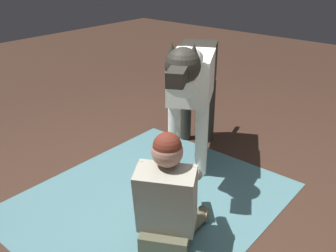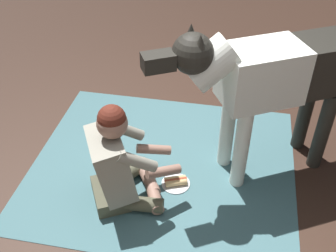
{
  "view_description": "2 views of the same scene",
  "coord_description": "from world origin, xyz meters",
  "views": [
    {
      "loc": [
        2.01,
        1.62,
        1.89
      ],
      "look_at": [
        -0.07,
        -0.13,
        0.62
      ],
      "focal_mm": 39.68,
      "sensor_mm": 36.0,
      "label": 1
    },
    {
      "loc": [
        -0.36,
        2.26,
        2.37
      ],
      "look_at": [
        0.05,
        0.11,
        0.64
      ],
      "focal_mm": 43.83,
      "sensor_mm": 36.0,
      "label": 2
    }
  ],
  "objects": [
    {
      "name": "large_dog",
      "position": [
        -0.59,
        -0.28,
        0.85
      ],
      "size": [
        1.54,
        0.92,
        1.3
      ],
      "color": "silver",
      "rests_on": "ground"
    },
    {
      "name": "area_rug",
      "position": [
        0.14,
        -0.15,
        0.0
      ],
      "size": [
        2.14,
        1.84,
        0.01
      ],
      "primitive_type": "cube",
      "color": "#446C72",
      "rests_on": "ground"
    },
    {
      "name": "ground_plane",
      "position": [
        0.0,
        0.0,
        0.0
      ],
      "size": [
        13.76,
        13.76,
        0.0
      ],
      "primitive_type": "plane",
      "color": "#37241A"
    },
    {
      "name": "person_sitting_on_floor",
      "position": [
        0.38,
        0.25,
        0.35
      ],
      "size": [
        0.71,
        0.63,
        0.85
      ],
      "color": "#4F4F3B",
      "rests_on": "ground"
    },
    {
      "name": "hot_dog_on_plate",
      "position": [
        0.0,
        0.04,
        0.03
      ],
      "size": [
        0.22,
        0.22,
        0.06
      ],
      "color": "silver",
      "rests_on": "ground"
    }
  ]
}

